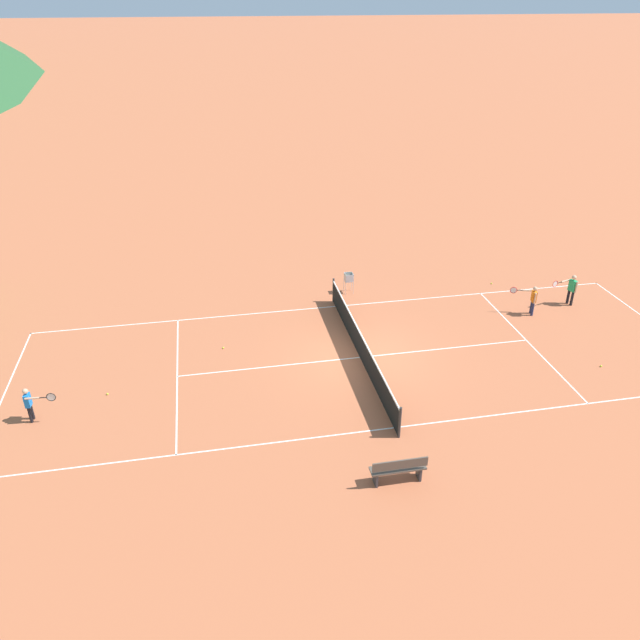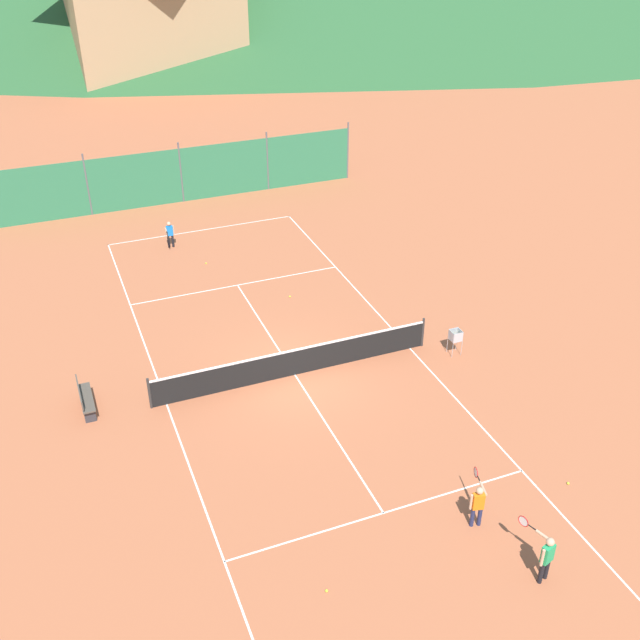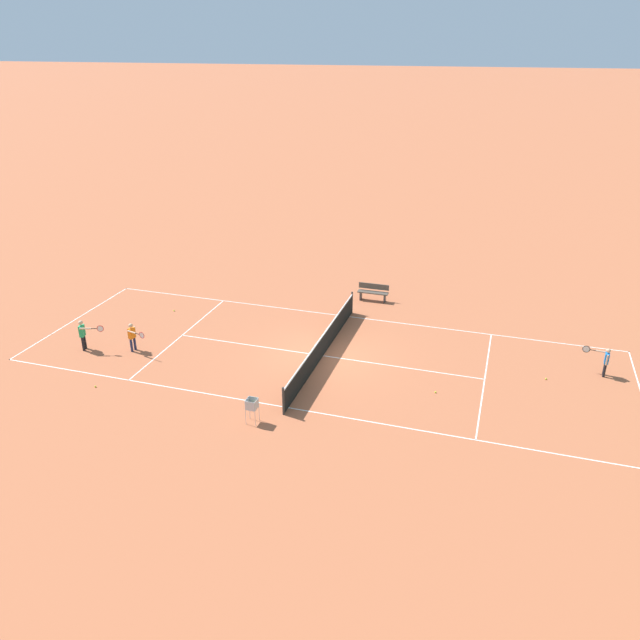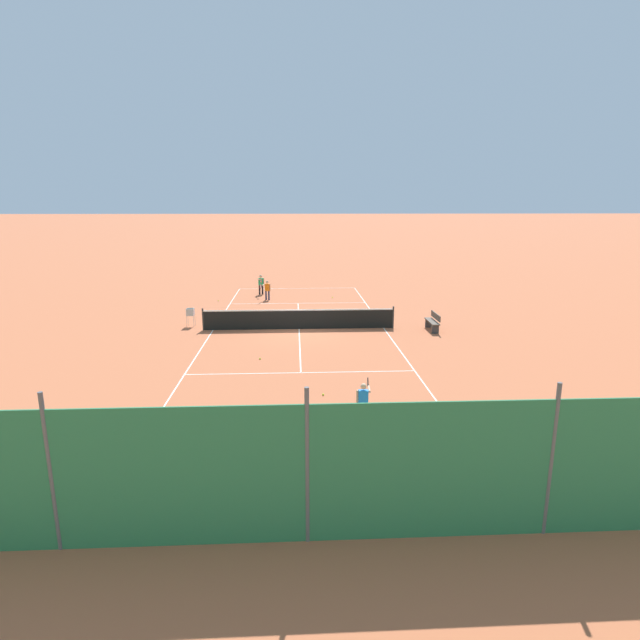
{
  "view_description": "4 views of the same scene",
  "coord_description": "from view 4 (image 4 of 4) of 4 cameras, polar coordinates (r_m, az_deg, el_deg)",
  "views": [
    {
      "loc": [
        -18.32,
        5.05,
        11.64
      ],
      "look_at": [
        1.15,
        1.24,
        1.04
      ],
      "focal_mm": 35.0,
      "sensor_mm": 36.0,
      "label": 1
    },
    {
      "loc": [
        -6.47,
        -18.28,
        13.79
      ],
      "look_at": [
        1.43,
        1.42,
        0.91
      ],
      "focal_mm": 42.0,
      "sensor_mm": 36.0,
      "label": 2
    },
    {
      "loc": [
        21.45,
        6.62,
        11.72
      ],
      "look_at": [
        -0.94,
        -0.42,
        1.13
      ],
      "focal_mm": 35.0,
      "sensor_mm": 36.0,
      "label": 3
    },
    {
      "loc": [
        0.17,
        23.27,
        5.85
      ],
      "look_at": [
        -0.93,
        1.53,
        0.79
      ],
      "focal_mm": 28.0,
      "sensor_mm": 36.0,
      "label": 4
    }
  ],
  "objects": [
    {
      "name": "courtside_bench",
      "position": [
        24.2,
        12.79,
        -0.13
      ],
      "size": [
        0.36,
        1.5,
        0.84
      ],
      "color": "#51473D",
      "rests_on": "ground"
    },
    {
      "name": "tennis_ball_by_net_right",
      "position": [
        15.8,
        0.37,
        -8.51
      ],
      "size": [
        0.07,
        0.07,
        0.07
      ],
      "primitive_type": "sphere",
      "color": "#CCE033",
      "rests_on": "ground"
    },
    {
      "name": "tennis_ball_mid_court",
      "position": [
        19.45,
        -6.87,
        -4.4
      ],
      "size": [
        0.07,
        0.07,
        0.07
      ],
      "primitive_type": "sphere",
      "color": "#CCE033",
      "rests_on": "ground"
    },
    {
      "name": "tennis_net",
      "position": [
        23.88,
        -2.42,
        0.13
      ],
      "size": [
        9.18,
        0.08,
        1.06
      ],
      "color": "#2D2D2D",
      "rests_on": "ground"
    },
    {
      "name": "tennis_ball_service_box",
      "position": [
        31.46,
        -11.55,
        2.17
      ],
      "size": [
        0.07,
        0.07,
        0.07
      ],
      "primitive_type": "sphere",
      "color": "#CCE033",
      "rests_on": "ground"
    },
    {
      "name": "tennis_ball_far_corner",
      "position": [
        31.96,
        1.43,
        2.6
      ],
      "size": [
        0.07,
        0.07,
        0.07
      ],
      "primitive_type": "sphere",
      "color": "#CCE033",
      "rests_on": "ground"
    },
    {
      "name": "ground_plane",
      "position": [
        24.0,
        -2.41,
        -1.03
      ],
      "size": [
        600.0,
        600.0,
        0.0
      ],
      "primitive_type": "plane",
      "color": "#B7603D"
    },
    {
      "name": "player_far_service",
      "position": [
        33.26,
        -6.77,
        4.2
      ],
      "size": [
        0.43,
        1.12,
        1.31
      ],
      "color": "black",
      "rests_on": "ground"
    },
    {
      "name": "player_far_baseline",
      "position": [
        13.77,
        5.0,
        -9.03
      ],
      "size": [
        0.44,
        0.96,
        1.16
      ],
      "color": "black",
      "rests_on": "ground"
    },
    {
      "name": "court_line_markings",
      "position": [
        24.0,
        -2.41,
        -1.02
      ],
      "size": [
        8.25,
        23.85,
        0.01
      ],
      "color": "white",
      "rests_on": "ground"
    },
    {
      "name": "player_near_baseline",
      "position": [
        31.29,
        -6.09,
        3.57
      ],
      "size": [
        0.61,
        0.97,
        1.22
      ],
      "color": "#23284C",
      "rests_on": "ground"
    },
    {
      "name": "windscreen_fence_far",
      "position": [
        9.0,
        -1.47,
        -17.21
      ],
      "size": [
        17.28,
        0.08,
        2.9
      ],
      "color": "#2D754C",
      "rests_on": "ground"
    },
    {
      "name": "ball_hopper",
      "position": [
        25.18,
        -14.58,
        0.76
      ],
      "size": [
        0.36,
        0.36,
        0.89
      ],
      "color": "#B7B7BC",
      "rests_on": "ground"
    }
  ]
}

